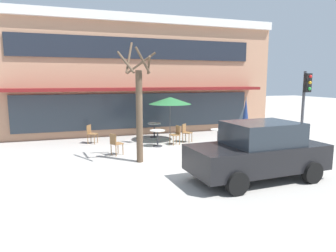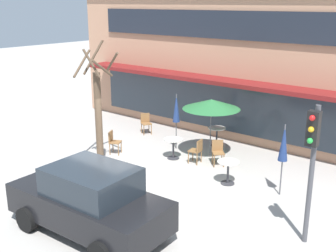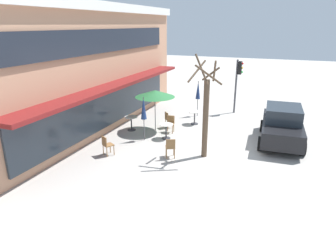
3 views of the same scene
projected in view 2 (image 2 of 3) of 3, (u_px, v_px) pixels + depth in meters
The scene contains 15 objects.
ground_plane at pixel (118, 182), 13.54m from camera, with size 80.00×80.00×0.00m, color #ADA8A0.
building_facade at pixel (267, 52), 20.00m from camera, with size 16.33×9.10×6.52m.
cafe_table_near_wall at pixel (228, 169), 13.28m from camera, with size 0.70×0.70×0.76m.
cafe_table_streetside at pixel (173, 145), 15.43m from camera, with size 0.70×0.70×0.76m.
cafe_table_by_tree at pixel (217, 134), 16.79m from camera, with size 0.70×0.70×0.76m.
patio_umbrella_green_folded at pixel (176, 109), 16.16m from camera, with size 0.28×0.28×2.20m.
patio_umbrella_cream_folded at pixel (211, 104), 15.18m from camera, with size 2.10×2.10×2.20m.
patio_umbrella_corner_open at pixel (284, 143), 12.20m from camera, with size 0.28×0.28×2.20m.
cafe_chair_0 at pixel (218, 151), 14.84m from camera, with size 0.57×0.57×0.89m.
cafe_chair_1 at pixel (146, 122), 18.37m from camera, with size 0.55×0.55×0.89m.
cafe_chair_2 at pixel (113, 141), 15.92m from camera, with size 0.54×0.54×0.89m.
cafe_chair_3 at pixel (197, 150), 14.95m from camera, with size 0.46×0.46×0.89m.
parked_sedan at pixel (89, 200), 10.36m from camera, with size 4.29×2.19×1.76m.
street_tree at pixel (98, 113), 14.11m from camera, with size 1.46×1.46×4.37m.
traffic_light_pole at pixel (312, 153), 9.48m from camera, with size 0.26×0.44×3.40m.
Camera 2 is at (9.13, -8.63, 5.59)m, focal length 45.00 mm.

